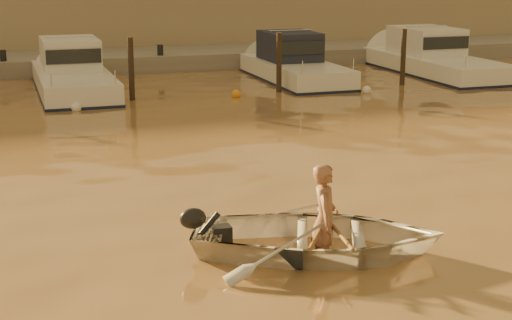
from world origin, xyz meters
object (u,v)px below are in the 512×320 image
object	(u,v)px
moored_boat_2	(73,74)
moored_boat_5	(435,58)
dinghy	(318,237)
moored_boat_4	(295,64)
person	(325,219)
waterfront_building	(87,3)

from	to	relation	value
moored_boat_2	moored_boat_5	world-z (taller)	same
dinghy	moored_boat_4	distance (m)	17.69
person	moored_boat_5	xyz separation A→B (m)	(11.84, 16.65, 0.07)
dinghy	moored_boat_5	distance (m)	20.46
moored_boat_4	moored_boat_5	xyz separation A→B (m)	(5.89, 0.00, 0.00)
person	moored_boat_5	bearing A→B (deg)	-13.64
person	waterfront_building	size ratio (longest dim) A/B	0.04
person	waterfront_building	bearing A→B (deg)	22.38
dinghy	moored_boat_2	bearing A→B (deg)	28.72
moored_boat_5	person	bearing A→B (deg)	-125.42
moored_boat_5	waterfront_building	size ratio (longest dim) A/B	0.18
dinghy	moored_boat_4	world-z (taller)	moored_boat_4
dinghy	person	xyz separation A→B (m)	(0.09, -0.04, 0.28)
moored_boat_4	moored_boat_5	world-z (taller)	same
person	moored_boat_5	size ratio (longest dim) A/B	0.20
moored_boat_2	moored_boat_4	world-z (taller)	same
person	moored_boat_2	bearing A→B (deg)	29.02
dinghy	waterfront_building	bearing A→B (deg)	22.19
moored_boat_4	dinghy	bearing A→B (deg)	-110.00
dinghy	moored_boat_4	size ratio (longest dim) A/B	0.54
person	moored_boat_2	world-z (taller)	moored_boat_2
dinghy	moored_boat_5	size ratio (longest dim) A/B	0.45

